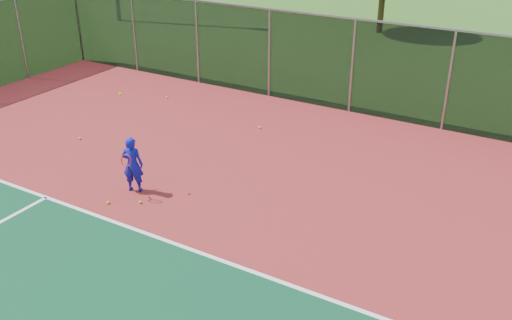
{
  "coord_description": "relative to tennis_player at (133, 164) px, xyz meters",
  "views": [
    {
      "loc": [
        3.22,
        -4.61,
        6.68
      ],
      "look_at": [
        -2.42,
        5.0,
        1.3
      ],
      "focal_mm": 40.0,
      "sensor_mm": 36.0,
      "label": 1
    }
  ],
  "objects": [
    {
      "name": "practice_ball_2",
      "position": [
        0.53,
        -0.42,
        -0.67
      ],
      "size": [
        0.07,
        0.07,
        0.07
      ],
      "primitive_type": "sphere",
      "color": "#C0E81A",
      "rests_on": "court_apron"
    },
    {
      "name": "practice_ball_4",
      "position": [
        0.66,
        4.89,
        -0.67
      ],
      "size": [
        0.07,
        0.07,
        0.07
      ],
      "primitive_type": "sphere",
      "color": "#C0E81A",
      "rests_on": "court_apron"
    },
    {
      "name": "fence_back",
      "position": [
        5.44,
        7.65,
        0.84
      ],
      "size": [
        30.0,
        0.06,
        3.03
      ],
      "color": "black",
      "rests_on": "court_apron"
    },
    {
      "name": "practice_ball_5",
      "position": [
        -0.1,
        -0.82,
        -0.67
      ],
      "size": [
        0.07,
        0.07,
        0.07
      ],
      "primitive_type": "sphere",
      "color": "#C0E81A",
      "rests_on": "court_apron"
    },
    {
      "name": "practice_ball_0",
      "position": [
        -3.47,
        5.61,
        -0.67
      ],
      "size": [
        0.07,
        0.07,
        0.07
      ],
      "primitive_type": "sphere",
      "color": "#C0E81A",
      "rests_on": "court_apron"
    },
    {
      "name": "practice_ball_1",
      "position": [
        -3.44,
        1.53,
        -0.67
      ],
      "size": [
        0.07,
        0.07,
        0.07
      ],
      "primitive_type": "sphere",
      "color": "#C0E81A",
      "rests_on": "court_apron"
    },
    {
      "name": "tennis_player",
      "position": [
        0.0,
        0.0,
        0.0
      ],
      "size": [
        0.6,
        0.66,
        2.41
      ],
      "color": "#1113A5",
      "rests_on": "court_apron"
    }
  ]
}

